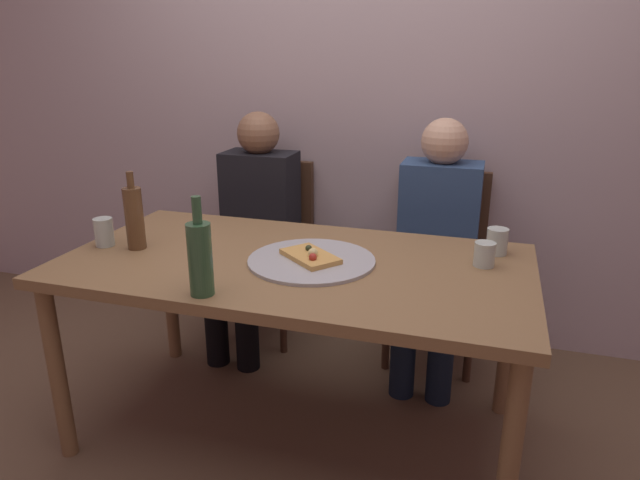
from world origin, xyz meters
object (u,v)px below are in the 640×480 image
Objects in this scene: tumbler_near at (484,254)px; guest_in_beanie at (436,238)px; beer_bottle at (200,257)px; guest_in_sweater at (254,221)px; wine_bottle at (134,217)px; wine_glass at (497,241)px; dining_table at (294,279)px; tumbler_far at (104,232)px; pizza_slice_last at (310,256)px; chair_left at (266,236)px; pizza_tray at (312,260)px; chair_right at (438,253)px.

tumbler_near is 0.07× the size of guest_in_beanie.
guest_in_sweater is (-0.29, 1.05, -0.21)m from beer_bottle.
guest_in_sweater is at bearing 0.00° from guest_in_beanie.
wine_bottle reaches higher than wine_glass.
wine_glass is (0.70, 0.29, 0.12)m from dining_table.
tumbler_far is 1.12× the size of wine_glass.
tumbler_far is 1.42m from guest_in_beanie.
guest_in_beanie is at bearing -180.00° from guest_in_sweater.
pizza_slice_last is 0.81× the size of beer_bottle.
guest_in_beanie is at bearing 122.58° from wine_glass.
tumbler_far is (-0.82, -0.06, 0.03)m from pizza_slice_last.
pizza_tray is at bearing 122.18° from chair_left.
guest_in_beanie is (-0.22, 0.54, -0.13)m from tumbler_near.
wine_bottle is at bearing 35.13° from guest_in_beanie.
pizza_slice_last is 0.69m from wine_bottle.
pizza_slice_last is 0.22× the size of guest_in_sweater.
pizza_slice_last is at bearing -165.90° from tumbler_near.
wine_bottle is 0.15m from tumbler_far.
pizza_slice_last is at bearing 121.80° from chair_left.
tumbler_near is at bearing 111.72° from guest_in_beanie.
chair_left reaches higher than pizza_tray.
pizza_tray is 0.51× the size of chair_left.
dining_table is at bearing -157.62° from wine_glass.
tumbler_far is at bearing 152.81° from beer_bottle.
guest_in_beanie reaches higher than chair_left.
wine_bottle is 1.43m from chair_right.
pizza_slice_last is 0.28× the size of chair_left.
chair_right is 0.77× the size of guest_in_sweater.
guest_in_sweater is at bearing 160.83° from wine_glass.
dining_table is 0.12m from pizza_slice_last.
tumbler_near is at bearing 107.31° from chair_right.
wine_bottle is 0.25× the size of guest_in_beanie.
guest_in_beanie is (1.19, 0.75, -0.15)m from tumbler_far.
chair_right is at bearing -180.00° from chair_left.
guest_in_beanie is at bearing 111.72° from tumbler_near.
tumbler_far is at bearing -166.36° from wine_glass.
wine_glass is (1.31, 0.34, -0.07)m from wine_bottle.
wine_bottle is 0.33× the size of chair_right.
tumbler_near is (0.59, 0.14, 0.04)m from pizza_tray.
pizza_slice_last is 0.88m from guest_in_sweater.
chair_right reaches higher than pizza_slice_last.
tumbler_far is 0.99m from chair_left.
wine_bottle reaches higher than chair_right.
guest_in_sweater is (-0.52, 0.69, -0.11)m from pizza_slice_last.
guest_in_sweater is (-1.16, 0.40, -0.14)m from wine_glass.
dining_table is 0.10m from pizza_tray.
dining_table is 0.77m from tumbler_far.
guest_in_sweater reaches higher than pizza_slice_last.
chair_left is at bearing 0.00° from chair_right.
guest_in_beanie reaches higher than pizza_tray.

